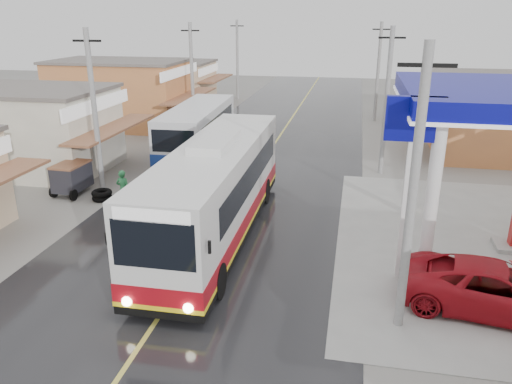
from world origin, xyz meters
TOP-DOWN VIEW (x-y plane):
  - ground at (0.00, 0.00)m, footprint 120.00×120.00m
  - road at (0.00, 15.00)m, footprint 12.00×90.00m
  - centre_line at (0.00, 15.00)m, footprint 0.15×90.00m
  - shopfronts_left at (-13.00, 18.00)m, footprint 11.00×44.00m
  - utility_poles_left at (-7.00, 16.00)m, footprint 1.60×50.00m
  - utility_poles_right at (7.00, 15.00)m, footprint 1.60×36.00m
  - coach_bus at (0.19, 4.98)m, footprint 3.08×13.16m
  - second_bus at (-4.08, 15.90)m, footprint 3.08×9.93m
  - jeepney at (9.88, 1.33)m, footprint 5.84×3.41m
  - cyclist at (-4.41, 6.30)m, footprint 0.83×2.06m
  - tricycle_near at (-8.31, 8.40)m, footprint 1.47×2.15m
  - tyre_stack at (-6.47, 7.88)m, footprint 0.98×0.98m

SIDE VIEW (x-z plane):
  - ground at x=0.00m, z-range 0.00..0.00m
  - shopfronts_left at x=-13.00m, z-range -2.60..2.60m
  - utility_poles_left at x=-7.00m, z-range -4.00..4.00m
  - utility_poles_right at x=7.00m, z-range -4.00..4.00m
  - road at x=0.00m, z-range 0.00..0.02m
  - centre_line at x=0.00m, z-range 0.02..0.03m
  - tyre_stack at x=-6.47m, z-range 0.00..0.50m
  - cyclist at x=-4.41m, z-range -0.37..1.81m
  - jeepney at x=9.88m, z-range 0.00..1.53m
  - tricycle_near at x=-8.31m, z-range 0.11..1.72m
  - second_bus at x=-4.08m, z-range 0.13..3.39m
  - coach_bus at x=0.19m, z-range -0.07..4.03m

